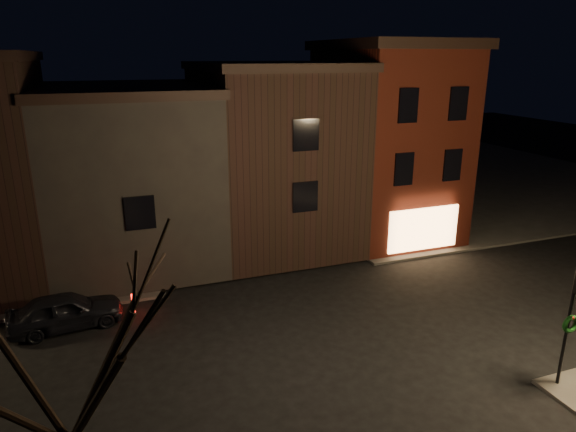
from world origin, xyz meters
The scene contains 8 objects.
ground centered at (0.00, 0.00, 0.00)m, with size 120.00×120.00×0.00m, color black.
sidewalk_far_right centered at (20.00, 20.00, 0.06)m, with size 30.00×30.00×0.12m, color #2D2B28.
corner_building centered at (8.00, 9.47, 5.40)m, with size 6.50×8.50×10.50m.
row_building_a centered at (1.50, 10.50, 4.83)m, with size 7.30×10.30×9.40m.
row_building_b centered at (-5.75, 10.50, 4.33)m, with size 7.80×10.30×8.40m.
traffic_signal centered at (5.60, -5.51, 2.81)m, with size 0.58×0.38×4.05m.
bare_tree_left centered at (-8.00, -7.00, 5.43)m, with size 5.60×5.60×7.50m.
parked_car_a centered at (-8.84, 3.74, 0.69)m, with size 1.64×4.08×1.39m, color black.
Camera 1 is at (-6.95, -15.33, 9.84)m, focal length 32.00 mm.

